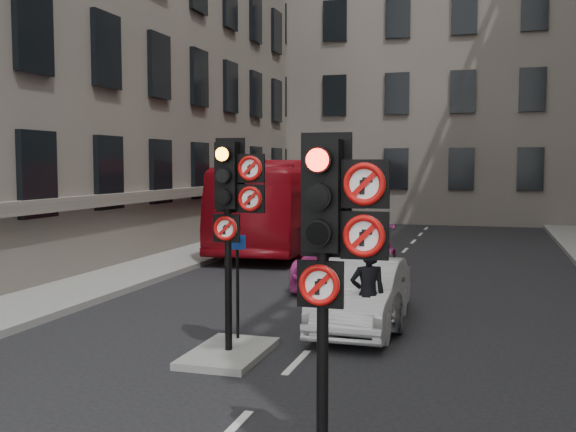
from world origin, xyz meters
The scene contains 12 objects.
pavement_left centered at (-7.20, 12.00, 0.08)m, with size 3.00×50.00×0.16m, color gray.
centre_island centered at (-1.20, 5.00, 0.06)m, with size 1.20×2.00×0.12m, color gray.
building_far centered at (0.00, 38.00, 10.00)m, with size 30.00×14.00×20.00m, color gray.
signal_near centered at (1.49, 0.99, 2.58)m, with size 0.91×0.40×3.58m.
signal_far centered at (-1.11, 4.99, 2.70)m, with size 0.91×0.40×3.58m.
car_silver centered at (0.50, 8.64, 0.71)m, with size 1.67×4.14×1.41m, color #9C9EA3.
car_white centered at (0.61, 7.63, 0.67)m, with size 1.43×4.09×1.35m, color silver.
car_pink centered at (-0.67, 12.52, 0.74)m, with size 2.07×5.09×1.48m, color #D23E9E.
bus_red centered at (-4.50, 19.91, 1.70)m, with size 2.86×12.20×3.40m, color maroon.
motorcycle centered at (0.13, 10.37, 0.51)m, with size 0.48×1.69×1.02m, color black.
motorcyclist centered at (0.93, 6.42, 0.90)m, with size 0.65×0.43×1.80m, color black.
info_sign centered at (-1.32, 5.73, 1.33)m, with size 0.32×0.13×1.88m.
Camera 1 is at (2.95, -5.44, 3.26)m, focal length 42.00 mm.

